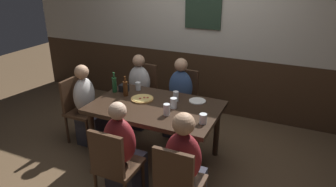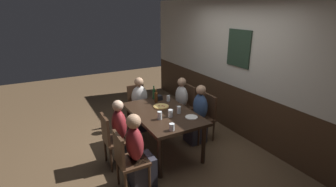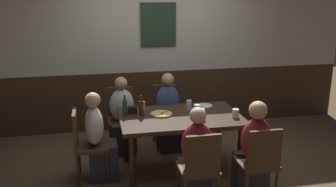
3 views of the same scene
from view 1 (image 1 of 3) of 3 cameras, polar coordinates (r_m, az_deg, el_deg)
name	(u,v)px [view 1 (image 1 of 3)]	position (r m, az deg, el deg)	size (l,w,h in m)	color
ground_plane	(156,158)	(3.93, -2.17, -12.04)	(12.00, 12.00, 0.00)	brown
wall_back	(203,32)	(4.85, 6.51, 11.42)	(6.40, 0.13, 2.60)	#3D2819
dining_table	(156,112)	(3.60, -2.32, -3.42)	(1.49, 0.95, 0.74)	black
chair_right_near	(178,183)	(2.76, 1.80, -16.35)	(0.40, 0.40, 0.88)	#422B1C
chair_mid_near	(114,164)	(3.02, -10.06, -12.86)	(0.40, 0.40, 0.88)	#422B1C
chair_mid_far	(183,97)	(4.40, 2.91, -0.65)	(0.40, 0.40, 0.88)	#422B1C
chair_left_far	(144,90)	(4.66, -4.60, 0.68)	(0.40, 0.40, 0.88)	#422B1C
chair_head_west	(79,107)	(4.27, -16.37, -2.36)	(0.40, 0.40, 0.88)	#422B1C
person_right_near	(184,174)	(2.90, 3.09, -14.87)	(0.34, 0.37, 1.12)	#2D2D38
person_mid_near	(124,158)	(3.16, -8.31, -11.95)	(0.34, 0.37, 1.09)	#2D2D38
person_mid_far	(179,103)	(4.28, 2.09, -1.87)	(0.34, 0.37, 1.10)	#2D2D38
person_left_far	(138,97)	(4.55, -5.58, -0.58)	(0.34, 0.37, 1.08)	#2D2D38
person_head_west	(89,111)	(4.19, -14.59, -3.26)	(0.37, 0.34, 1.09)	#2D2D38
pizza	(142,99)	(3.72, -4.86, -0.97)	(0.28, 0.28, 0.03)	tan
tumbler_water	(203,119)	(3.16, 6.59, -4.80)	(0.08, 0.08, 0.10)	silver
tumbler_short	(138,87)	(4.00, -5.61, 1.29)	(0.07, 0.07, 0.11)	silver
pint_glass_pale	(174,104)	(3.47, 1.05, -1.90)	(0.08, 0.08, 0.12)	silver
pint_glass_amber	(176,97)	(3.65, 1.47, -0.63)	(0.07, 0.07, 0.12)	silver
pint_glass_stout	(167,110)	(3.30, -0.25, -3.11)	(0.07, 0.07, 0.13)	silver
beer_bottle_green	(114,84)	(3.96, -10.01, 1.72)	(0.06, 0.06, 0.26)	#194723
beer_bottle_brown	(125,88)	(3.82, -7.99, 1.00)	(0.06, 0.06, 0.26)	#42230F
plate_white_large	(197,101)	(3.67, 5.52, -1.40)	(0.20, 0.20, 0.01)	white
condiment_caddy	(124,88)	(3.98, -8.27, 1.02)	(0.11, 0.09, 0.09)	black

